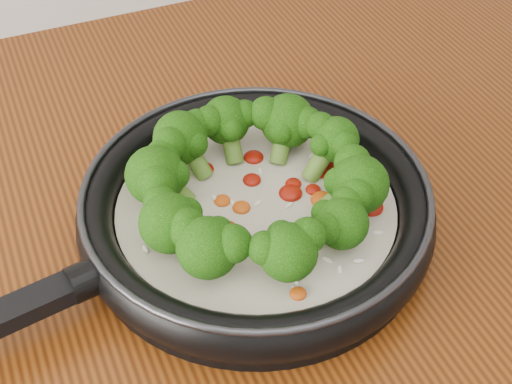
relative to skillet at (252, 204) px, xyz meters
name	(u,v)px	position (x,y,z in m)	size (l,w,h in m)	color
skillet	(252,204)	(0.00, 0.00, 0.00)	(0.53, 0.38, 0.09)	black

